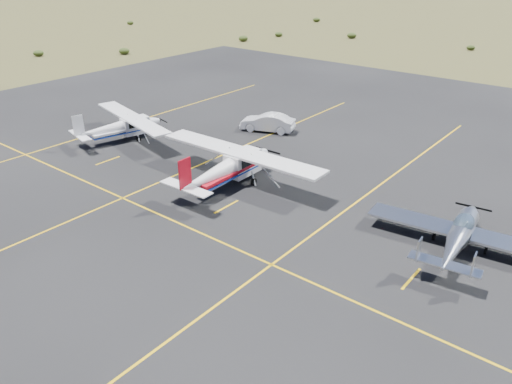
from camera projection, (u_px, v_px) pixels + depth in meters
ground at (371, 228)px, 26.19m from camera, size 1600.00×1600.00×0.00m
apron at (266, 191)px, 30.13m from camera, size 72.00×72.00×0.02m
aircraft_low_wing at (460, 234)px, 23.71m from camera, size 6.67×9.25×2.00m
aircraft_cessna at (228, 167)px, 30.18m from camera, size 7.02×11.73×2.98m
aircraft_plain at (120, 126)px, 37.65m from camera, size 6.58×10.12×2.56m
sedan at (268, 122)px, 39.82m from camera, size 2.96×4.56×1.42m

